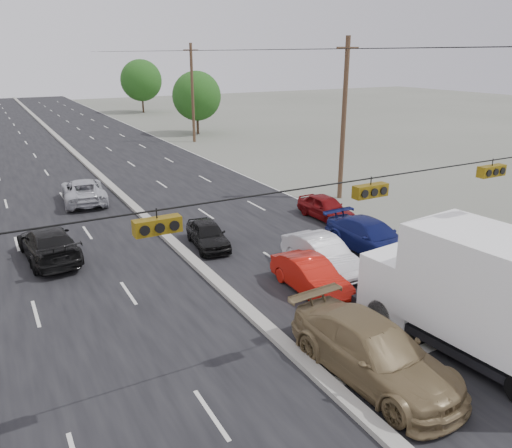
% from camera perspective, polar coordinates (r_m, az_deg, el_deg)
% --- Properties ---
extents(ground, '(200.00, 200.00, 0.00)m').
position_cam_1_polar(ground, '(15.41, 7.01, -16.93)').
color(ground, '#606356').
rests_on(ground, ground).
extents(road_surface, '(20.00, 160.00, 0.02)m').
position_cam_1_polar(road_surface, '(41.66, -17.85, 5.55)').
color(road_surface, black).
rests_on(road_surface, ground).
extents(center_median, '(0.50, 160.00, 0.20)m').
position_cam_1_polar(center_median, '(41.64, -17.87, 5.69)').
color(center_median, gray).
rests_on(center_median, ground).
extents(utility_pole_right_b, '(1.60, 0.30, 10.00)m').
position_cam_1_polar(utility_pole_right_b, '(32.27, 9.99, 11.74)').
color(utility_pole_right_b, '#422D1E').
rests_on(utility_pole_right_b, ground).
extents(utility_pole_right_c, '(1.60, 0.30, 10.00)m').
position_cam_1_polar(utility_pole_right_c, '(53.99, -7.27, 14.66)').
color(utility_pole_right_c, '#422D1E').
rests_on(utility_pole_right_c, ground).
extents(traffic_signals, '(25.00, 0.30, 0.54)m').
position_cam_1_polar(traffic_signals, '(13.86, 12.63, 3.84)').
color(traffic_signals, black).
rests_on(traffic_signals, ground).
extents(tree_right_mid, '(5.60, 5.60, 7.14)m').
position_cam_1_polar(tree_right_mid, '(59.60, -6.80, 14.33)').
color(tree_right_mid, '#382619').
rests_on(tree_right_mid, ground).
extents(tree_right_far, '(6.40, 6.40, 8.16)m').
position_cam_1_polar(tree_right_far, '(83.47, -12.99, 15.71)').
color(tree_right_far, '#382619').
rests_on(tree_right_far, ground).
extents(box_truck, '(3.45, 8.06, 3.98)m').
position_cam_1_polar(box_truck, '(16.80, 24.29, -7.32)').
color(box_truck, black).
rests_on(box_truck, ground).
extents(tan_sedan, '(2.71, 5.92, 1.68)m').
position_cam_1_polar(tan_sedan, '(15.22, 13.28, -14.03)').
color(tan_sedan, olive).
rests_on(tan_sedan, ground).
extents(red_sedan, '(1.49, 4.11, 1.35)m').
position_cam_1_polar(red_sedan, '(19.88, 6.28, -5.93)').
color(red_sedan, '#B4140B').
rests_on(red_sedan, ground).
extents(queue_car_a, '(1.98, 3.90, 1.27)m').
position_cam_1_polar(queue_car_a, '(24.38, -5.53, -1.20)').
color(queue_car_a, black).
rests_on(queue_car_a, ground).
extents(queue_car_b, '(1.61, 4.49, 1.47)m').
position_cam_1_polar(queue_car_b, '(21.80, 7.60, -3.50)').
color(queue_car_b, silver).
rests_on(queue_car_b, ground).
extents(queue_car_d, '(2.30, 5.24, 1.50)m').
position_cam_1_polar(queue_car_d, '(24.26, 12.99, -1.44)').
color(queue_car_d, navy).
rests_on(queue_car_d, ground).
extents(queue_car_e, '(1.66, 3.99, 1.35)m').
position_cam_1_polar(queue_car_e, '(28.64, 7.98, 1.86)').
color(queue_car_e, maroon).
rests_on(queue_car_e, ground).
extents(oncoming_near, '(2.51, 5.37, 1.52)m').
position_cam_1_polar(oncoming_near, '(24.62, -22.62, -2.13)').
color(oncoming_near, black).
rests_on(oncoming_near, ground).
extents(oncoming_far, '(3.00, 5.60, 1.49)m').
position_cam_1_polar(oncoming_far, '(33.41, -19.13, 3.59)').
color(oncoming_far, '#B6B8BF').
rests_on(oncoming_far, ground).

